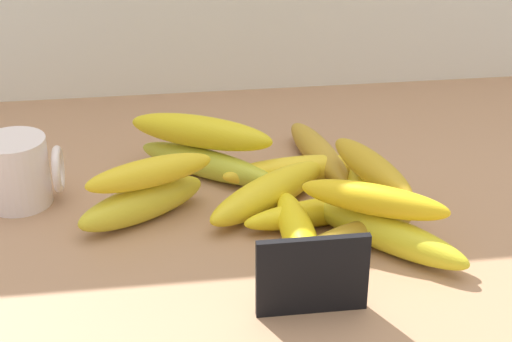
# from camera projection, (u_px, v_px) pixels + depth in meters

# --- Properties ---
(counter_top) EXTENTS (1.10, 0.76, 0.03)m
(counter_top) POSITION_uv_depth(u_px,v_px,m) (303.00, 213.00, 1.01)
(counter_top) COLOR tan
(counter_top) RESTS_ON ground
(chalkboard_sign) EXTENTS (0.11, 0.02, 0.08)m
(chalkboard_sign) POSITION_uv_depth(u_px,v_px,m) (312.00, 278.00, 0.79)
(chalkboard_sign) COLOR black
(chalkboard_sign) RESTS_ON counter_top
(coffee_mug) EXTENTS (0.09, 0.08, 0.08)m
(coffee_mug) POSITION_uv_depth(u_px,v_px,m) (19.00, 171.00, 0.98)
(coffee_mug) COLOR white
(coffee_mug) RESTS_ON counter_top
(banana_0) EXTENTS (0.17, 0.18, 0.04)m
(banana_0) POSITION_uv_depth(u_px,v_px,m) (386.00, 233.00, 0.90)
(banana_0) COLOR yellow
(banana_0) RESTS_ON counter_top
(banana_1) EXTENTS (0.04, 0.18, 0.04)m
(banana_1) POSITION_uv_depth(u_px,v_px,m) (299.00, 235.00, 0.90)
(banana_1) COLOR yellow
(banana_1) RESTS_ON counter_top
(banana_2) EXTENTS (0.16, 0.12, 0.04)m
(banana_2) POSITION_uv_depth(u_px,v_px,m) (142.00, 203.00, 0.96)
(banana_2) COLOR gold
(banana_2) RESTS_ON counter_top
(banana_3) EXTENTS (0.05, 0.18, 0.04)m
(banana_3) POSITION_uv_depth(u_px,v_px,m) (369.00, 203.00, 0.96)
(banana_3) COLOR yellow
(banana_3) RESTS_ON counter_top
(banana_4) EXTENTS (0.19, 0.05, 0.04)m
(banana_4) POSITION_uv_depth(u_px,v_px,m) (299.00, 170.00, 1.04)
(banana_4) COLOR yellow
(banana_4) RESTS_ON counter_top
(banana_5) EXTENTS (0.20, 0.07, 0.03)m
(banana_5) POSITION_uv_depth(u_px,v_px,m) (323.00, 211.00, 0.95)
(banana_5) COLOR yellow
(banana_5) RESTS_ON counter_top
(banana_6) EXTENTS (0.18, 0.15, 0.04)m
(banana_6) POSITION_uv_depth(u_px,v_px,m) (269.00, 192.00, 0.98)
(banana_6) COLOR yellow
(banana_6) RESTS_ON counter_top
(banana_7) EXTENTS (0.18, 0.11, 0.03)m
(banana_7) POSITION_uv_depth(u_px,v_px,m) (350.00, 238.00, 0.90)
(banana_7) COLOR #A37F20
(banana_7) RESTS_ON counter_top
(banana_8) EXTENTS (0.18, 0.15, 0.04)m
(banana_8) POSITION_uv_depth(u_px,v_px,m) (206.00, 164.00, 1.05)
(banana_8) COLOR gold
(banana_8) RESTS_ON counter_top
(banana_9) EXTENTS (0.07, 0.19, 0.04)m
(banana_9) POSITION_uv_depth(u_px,v_px,m) (319.00, 153.00, 1.08)
(banana_9) COLOR gold
(banana_9) RESTS_ON counter_top
(banana_10) EXTENTS (0.08, 0.16, 0.04)m
(banana_10) POSITION_uv_depth(u_px,v_px,m) (372.00, 168.00, 0.96)
(banana_10) COLOR gold
(banana_10) RESTS_ON banana_3
(banana_11) EXTENTS (0.16, 0.09, 0.03)m
(banana_11) POSITION_uv_depth(u_px,v_px,m) (150.00, 173.00, 0.94)
(banana_11) COLOR yellow
(banana_11) RESTS_ON banana_2
(banana_12) EXTENTS (0.19, 0.13, 0.04)m
(banana_12) POSITION_uv_depth(u_px,v_px,m) (201.00, 132.00, 1.05)
(banana_12) COLOR yellow
(banana_12) RESTS_ON banana_8
(banana_13) EXTENTS (0.16, 0.11, 0.03)m
(banana_13) POSITION_uv_depth(u_px,v_px,m) (374.00, 200.00, 0.89)
(banana_13) COLOR yellow
(banana_13) RESTS_ON banana_0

